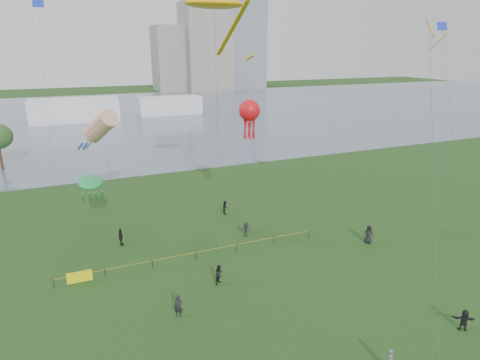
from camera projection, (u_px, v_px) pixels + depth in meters
name	position (u px, v px, depth m)	size (l,w,h in m)	color
ground_plane	(296.00, 334.00, 27.33)	(400.00, 400.00, 0.00)	#153410
lake	(121.00, 116.00, 115.09)	(400.00, 120.00, 0.08)	slate
building_mid	(205.00, 47.00, 180.26)	(20.00, 20.00, 38.00)	gray
building_low	(172.00, 59.00, 182.01)	(16.00, 18.00, 28.00)	gray
pavilion_left	(75.00, 110.00, 105.42)	(22.00, 8.00, 6.00)	white
pavilion_right	(170.00, 106.00, 117.64)	(18.00, 7.00, 5.00)	white
fence	(128.00, 267.00, 34.50)	(24.07, 0.07, 1.05)	black
spectator_a	(219.00, 274.00, 32.92)	(0.82, 0.64, 1.68)	black
spectator_b	(246.00, 229.00, 41.22)	(1.02, 0.58, 1.57)	black
spectator_c	(121.00, 237.00, 39.32)	(1.04, 0.43, 1.77)	black
spectator_d	(369.00, 234.00, 39.78)	(0.93, 0.60, 1.90)	black
spectator_e	(464.00, 320.00, 27.46)	(1.46, 0.46, 1.57)	black
spectator_f	(178.00, 306.00, 28.82)	(0.63, 0.41, 1.72)	black
spectator_g	(225.00, 207.00, 46.87)	(0.78, 0.61, 1.61)	black
kite_stingray	(215.00, 4.00, 36.21)	(5.66, 10.25, 22.79)	#3F3F42
kite_windsock	(101.00, 126.00, 39.98)	(4.27, 8.58, 13.02)	#3F3F42
kite_creature	(91.00, 182.00, 38.60)	(4.33, 6.43, 6.68)	#3F3F42
kite_octopus	(249.00, 111.00, 40.58)	(2.48, 8.86, 13.61)	#3F3F42
kite_delta	(431.00, 43.00, 30.00)	(7.39, 11.40, 20.60)	#3F3F42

